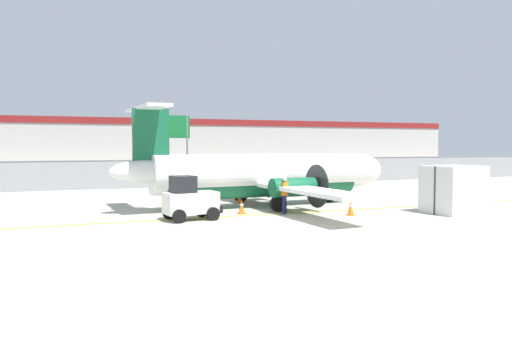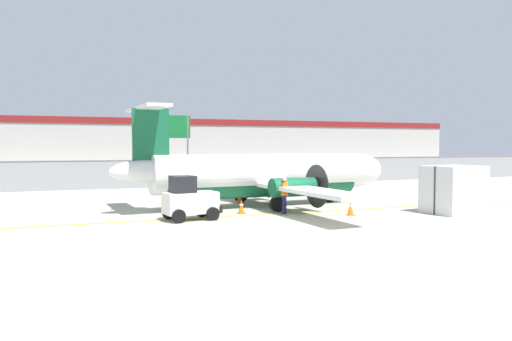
{
  "view_description": "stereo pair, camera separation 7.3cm",
  "coord_description": "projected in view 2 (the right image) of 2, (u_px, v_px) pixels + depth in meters",
  "views": [
    {
      "loc": [
        -9.62,
        -18.86,
        3.18
      ],
      "look_at": [
        -0.05,
        5.84,
        1.8
      ],
      "focal_mm": 35.0,
      "sensor_mm": 36.0,
      "label": 1
    },
    {
      "loc": [
        -9.55,
        -18.89,
        3.18
      ],
      "look_at": [
        -0.05,
        5.84,
        1.8
      ],
      "focal_mm": 35.0,
      "sensor_mm": 36.0,
      "label": 2
    }
  ],
  "objects": [
    {
      "name": "ground_plane",
      "position": [
        287.0,
        213.0,
        23.06
      ],
      "size": [
        140.0,
        140.0,
        0.01
      ],
      "color": "#B2AD99"
    },
    {
      "name": "perimeter_fence",
      "position": [
        199.0,
        172.0,
        37.91
      ],
      "size": [
        98.0,
        0.1,
        2.1
      ],
      "color": "gray",
      "rests_on": "ground"
    },
    {
      "name": "parking_lot_strip",
      "position": [
        170.0,
        177.0,
        48.69
      ],
      "size": [
        98.0,
        17.0,
        0.12
      ],
      "color": "#38383A",
      "rests_on": "ground"
    },
    {
      "name": "background_building",
      "position": [
        142.0,
        144.0,
        65.76
      ],
      "size": [
        91.0,
        8.1,
        6.5
      ],
      "color": "#BCB7B2",
      "rests_on": "ground"
    },
    {
      "name": "commuter_airplane",
      "position": [
        268.0,
        175.0,
        25.71
      ],
      "size": [
        15.17,
        16.07,
        4.92
      ],
      "rotation": [
        0.0,
        0.0,
        0.07
      ],
      "color": "white",
      "rests_on": "ground"
    },
    {
      "name": "baggage_tug",
      "position": [
        189.0,
        200.0,
        20.97
      ],
      "size": [
        2.46,
        1.65,
        1.88
      ],
      "rotation": [
        0.0,
        0.0,
        0.14
      ],
      "color": "silver",
      "rests_on": "ground"
    },
    {
      "name": "ground_crew_worker",
      "position": [
        284.0,
        193.0,
        22.79
      ],
      "size": [
        0.47,
        0.5,
        1.7
      ],
      "rotation": [
        0.0,
        0.0,
        5.68
      ],
      "color": "#191E4C",
      "rests_on": "ground"
    },
    {
      "name": "cargo_container",
      "position": [
        453.0,
        189.0,
        23.09
      ],
      "size": [
        2.62,
        2.27,
        2.2
      ],
      "rotation": [
        0.0,
        0.0,
        0.12
      ],
      "color": "silver",
      "rests_on": "ground"
    },
    {
      "name": "traffic_cone_near_left",
      "position": [
        350.0,
        208.0,
        22.38
      ],
      "size": [
        0.36,
        0.36,
        0.64
      ],
      "color": "orange",
      "rests_on": "ground"
    },
    {
      "name": "traffic_cone_near_right",
      "position": [
        201.0,
        199.0,
        26.13
      ],
      "size": [
        0.36,
        0.36,
        0.64
      ],
      "color": "orange",
      "rests_on": "ground"
    },
    {
      "name": "traffic_cone_far_left",
      "position": [
        241.0,
        207.0,
        22.88
      ],
      "size": [
        0.36,
        0.36,
        0.64
      ],
      "color": "orange",
      "rests_on": "ground"
    },
    {
      "name": "traffic_cone_far_right",
      "position": [
        240.0,
        197.0,
        27.0
      ],
      "size": [
        0.36,
        0.36,
        0.64
      ],
      "color": "orange",
      "rests_on": "ground"
    },
    {
      "name": "parked_car_0",
      "position": [
        14.0,
        172.0,
        41.64
      ],
      "size": [
        4.37,
        2.38,
        1.58
      ],
      "rotation": [
        0.0,
        0.0,
        0.12
      ],
      "color": "slate",
      "rests_on": "parking_lot_strip"
    },
    {
      "name": "parked_car_1",
      "position": [
        70.0,
        171.0,
        43.81
      ],
      "size": [
        4.29,
        2.19,
        1.58
      ],
      "rotation": [
        0.0,
        0.0,
        0.06
      ],
      "color": "silver",
      "rests_on": "parking_lot_strip"
    },
    {
      "name": "parked_car_2",
      "position": [
        111.0,
        172.0,
        41.95
      ],
      "size": [
        4.35,
        2.33,
        1.58
      ],
      "rotation": [
        0.0,
        0.0,
        0.1
      ],
      "color": "navy",
      "rests_on": "parking_lot_strip"
    },
    {
      "name": "parked_car_3",
      "position": [
        178.0,
        167.0,
        49.78
      ],
      "size": [
        4.39,
        2.44,
        1.58
      ],
      "rotation": [
        0.0,
        0.0,
        3.01
      ],
      "color": "#19662D",
      "rests_on": "parking_lot_strip"
    },
    {
      "name": "parked_car_4",
      "position": [
        209.0,
        165.0,
        56.41
      ],
      "size": [
        4.27,
        2.16,
        1.58
      ],
      "rotation": [
        0.0,
        0.0,
        3.19
      ],
      "color": "#B28C19",
      "rests_on": "parking_lot_strip"
    },
    {
      "name": "parked_car_5",
      "position": [
        289.0,
        169.0,
        47.15
      ],
      "size": [
        4.38,
        2.42,
        1.58
      ],
      "rotation": [
        0.0,
        0.0,
        -0.13
      ],
      "color": "silver",
      "rests_on": "parking_lot_strip"
    },
    {
      "name": "parked_car_6",
      "position": [
        289.0,
        165.0,
        56.8
      ],
      "size": [
        4.38,
        2.41,
        1.58
      ],
      "rotation": [
        0.0,
        0.0,
        3.27
      ],
      "color": "gray",
      "rests_on": "parking_lot_strip"
    },
    {
      "name": "highway_sign",
      "position": [
        168.0,
        132.0,
        39.4
      ],
      "size": [
        3.6,
        0.14,
        5.5
      ],
      "color": "slate",
      "rests_on": "ground"
    }
  ]
}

